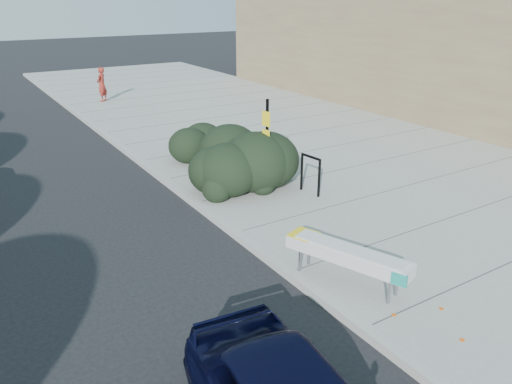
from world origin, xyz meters
TOP-DOWN VIEW (x-y plane):
  - ground at (0.00, 0.00)m, footprint 120.00×120.00m
  - sidewalk_near at (5.60, 5.00)m, footprint 11.20×50.00m
  - curb_near at (0.00, 5.00)m, footprint 0.22×50.00m
  - bench at (0.60, -0.82)m, footprint 1.24×2.38m
  - bike_rack at (2.76, 3.00)m, footprint 0.14×0.70m
  - sign_post at (2.02, 3.95)m, footprint 0.12×0.27m
  - hedge at (1.50, 5.80)m, footprint 3.24×4.89m
  - pedestrian at (1.71, 17.99)m, footprint 0.70×0.69m

SIDE VIEW (x-z plane):
  - ground at x=0.00m, z-range 0.00..0.00m
  - sidewalk_near at x=5.60m, z-range 0.00..0.15m
  - curb_near at x=0.00m, z-range 0.00..0.17m
  - bench at x=0.60m, z-range 0.36..1.06m
  - bike_rack at x=2.76m, z-range 0.25..1.28m
  - pedestrian at x=1.71m, z-range 0.15..1.78m
  - hedge at x=1.50m, z-range 0.15..1.83m
  - sign_post at x=2.02m, z-range 0.32..2.72m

